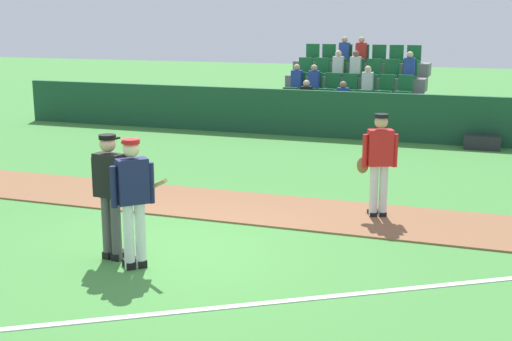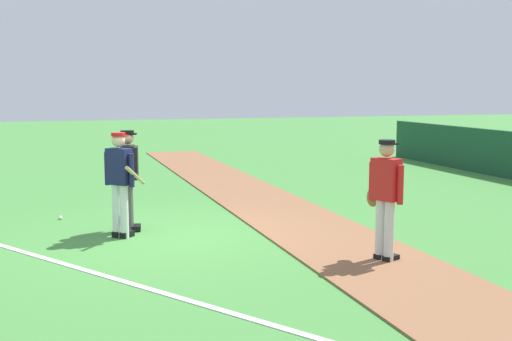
# 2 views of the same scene
# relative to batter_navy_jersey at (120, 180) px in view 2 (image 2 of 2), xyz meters

# --- Properties ---
(ground_plane) EXTENTS (80.00, 80.00, 0.00)m
(ground_plane) POSITION_rel_batter_navy_jersey_xyz_m (0.16, 0.70, -0.97)
(ground_plane) COLOR #42843A
(infield_dirt_path) EXTENTS (28.00, 1.92, 0.03)m
(infield_dirt_path) POSITION_rel_batter_navy_jersey_xyz_m (0.16, 3.27, -0.95)
(infield_dirt_path) COLOR brown
(infield_dirt_path) RESTS_ON ground
(foul_line_chalk) EXTENTS (10.07, 6.70, 0.01)m
(foul_line_chalk) POSITION_rel_batter_navy_jersey_xyz_m (3.16, 0.20, -0.96)
(foul_line_chalk) COLOR white
(foul_line_chalk) RESTS_ON ground
(batter_navy_jersey) EXTENTS (0.74, 0.68, 1.76)m
(batter_navy_jersey) POSITION_rel_batter_navy_jersey_xyz_m (0.00, 0.00, 0.00)
(batter_navy_jersey) COLOR white
(batter_navy_jersey) RESTS_ON ground
(umpire_home_plate) EXTENTS (0.58, 0.35, 1.76)m
(umpire_home_plate) POSITION_rel_batter_navy_jersey_xyz_m (-0.47, 0.21, 0.03)
(umpire_home_plate) COLOR #4C4C4C
(umpire_home_plate) RESTS_ON ground
(runner_red_jersey) EXTENTS (0.66, 0.41, 1.76)m
(runner_red_jersey) POSITION_rel_batter_navy_jersey_xyz_m (2.64, 3.45, -0.01)
(runner_red_jersey) COLOR silver
(runner_red_jersey) RESTS_ON ground
(baseball) EXTENTS (0.07, 0.07, 0.07)m
(baseball) POSITION_rel_batter_navy_jersey_xyz_m (-1.84, -0.96, -0.93)
(baseball) COLOR white
(baseball) RESTS_ON ground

